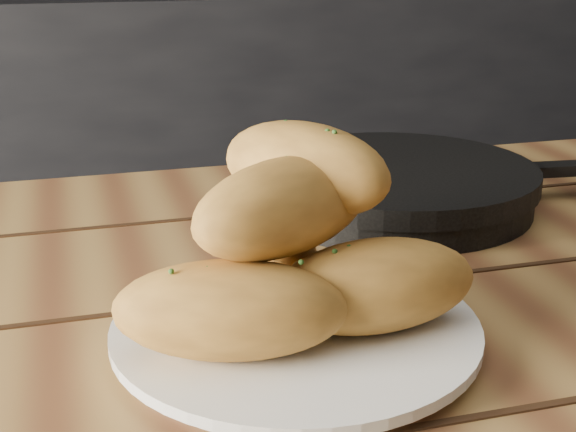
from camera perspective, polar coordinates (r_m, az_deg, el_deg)
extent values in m
cube|color=black|center=(2.05, -6.56, 2.99)|extent=(2.80, 0.60, 0.90)
cube|color=olive|center=(0.60, 8.94, -10.42)|extent=(1.43, 0.98, 0.04)
cylinder|color=white|center=(0.57, 0.55, -8.60)|extent=(0.23, 0.23, 0.01)
cylinder|color=white|center=(0.57, 0.55, -7.89)|extent=(0.26, 0.26, 0.01)
ellipsoid|color=#C28836|center=(0.51, -4.13, -6.68)|extent=(0.16, 0.10, 0.06)
ellipsoid|color=#C28836|center=(0.55, 6.18, -4.95)|extent=(0.15, 0.07, 0.06)
ellipsoid|color=#C28836|center=(0.60, -1.32, -2.61)|extent=(0.08, 0.15, 0.06)
ellipsoid|color=#C28836|center=(0.53, -0.28, 0.68)|extent=(0.16, 0.13, 0.06)
ellipsoid|color=#C28836|center=(0.56, 1.18, 3.43)|extent=(0.13, 0.15, 0.06)
cylinder|color=black|center=(0.86, 7.58, 1.68)|extent=(0.29, 0.29, 0.03)
cylinder|color=black|center=(0.86, 7.64, 2.96)|extent=(0.30, 0.30, 0.02)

